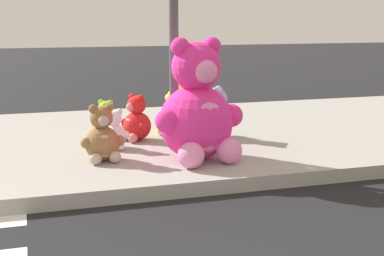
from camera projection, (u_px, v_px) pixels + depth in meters
sidewalk at (83, 145)px, 7.00m from camera, size 28.00×4.40×0.15m
sign_pole at (174, 3)px, 6.18m from camera, size 0.56×0.11×3.20m
plush_pink_large at (198, 112)px, 5.89m from camera, size 1.02×0.92×1.33m
plush_brown at (102, 138)px, 5.88m from camera, size 0.48×0.42×0.62m
plush_yellow at (176, 115)px, 7.18m from camera, size 0.48×0.47×0.67m
plush_lime at (106, 122)px, 7.07m from camera, size 0.35×0.35×0.49m
plush_white at (114, 133)px, 6.45m from camera, size 0.36×0.34×0.48m
plush_lavender at (215, 117)px, 7.03m from camera, size 0.48×0.46×0.67m
plush_red at (136, 122)px, 6.88m from camera, size 0.43×0.42×0.59m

